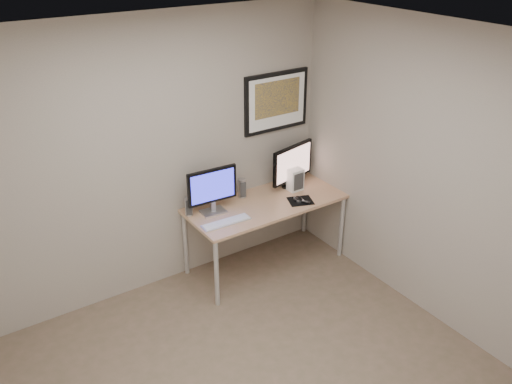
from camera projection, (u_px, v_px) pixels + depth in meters
room at (223, 173)px, 3.82m from camera, size 3.60×3.60×3.60m
desk at (266, 208)px, 5.42m from camera, size 1.60×0.70×0.73m
framed_art at (276, 102)px, 5.41m from camera, size 0.75×0.04×0.60m
monitor_large at (212, 189)px, 5.09m from camera, size 0.50×0.17×0.45m
monitor_tv at (293, 165)px, 5.62m from camera, size 0.57×0.19×0.45m
speaker_left at (189, 206)px, 5.12m from camera, size 0.10×0.10×0.18m
speaker_right at (242, 188)px, 5.45m from camera, size 0.10×0.10×0.20m
keyboard at (226, 222)px, 5.02m from camera, size 0.48×0.15×0.02m
mousepad at (300, 201)px, 5.42m from camera, size 0.30×0.28×0.00m
mouse at (299, 199)px, 5.41m from camera, size 0.09×0.12×0.04m
remote at (302, 201)px, 5.39m from camera, size 0.12×0.16×0.02m
fan_unit at (295, 180)px, 5.59m from camera, size 0.15×0.11×0.23m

